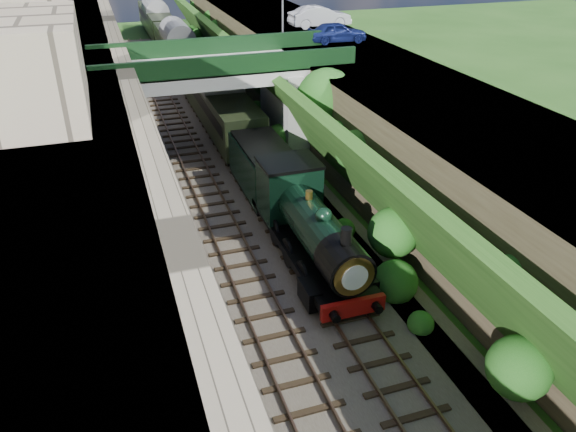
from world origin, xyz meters
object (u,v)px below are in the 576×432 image
object	(u,v)px
tree	(327,100)
car_silver	(320,16)
road_bridge	(229,95)
car_blue	(337,32)
tender	(264,171)
locomotive	(310,228)

from	to	relation	value
tree	car_silver	world-z (taller)	car_silver
road_bridge	car_silver	distance (m)	14.08
car_blue	car_silver	bearing A→B (deg)	-5.76
road_bridge	car_silver	world-z (taller)	car_silver
car_blue	tree	bearing A→B (deg)	157.67
car_silver	tender	bearing A→B (deg)	149.17
road_bridge	tender	world-z (taller)	road_bridge
tree	car_silver	distance (m)	15.36
road_bridge	tender	distance (m)	7.68
car_silver	locomotive	world-z (taller)	car_silver
tree	car_blue	xyz separation A→B (m)	(3.99, 8.11, 2.33)
car_blue	tender	world-z (taller)	car_blue
tree	locomotive	world-z (taller)	tree
car_silver	car_blue	bearing A→B (deg)	169.81
car_silver	tender	size ratio (longest dim) A/B	0.85
tree	car_blue	distance (m)	9.33
locomotive	car_silver	bearing A→B (deg)	67.93
road_bridge	car_blue	size ratio (longest dim) A/B	3.77
tree	car_blue	bearing A→B (deg)	63.78
tree	car_silver	xyz separation A→B (m)	(5.04, 14.30, 2.44)
car_silver	locomotive	bearing A→B (deg)	157.39
road_bridge	car_silver	xyz separation A→B (m)	(10.01, 9.44, 3.01)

